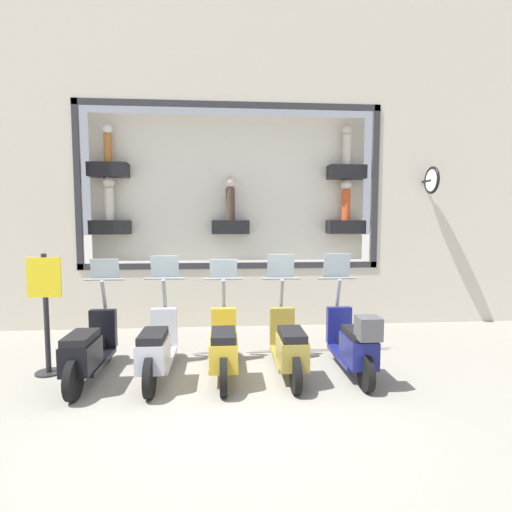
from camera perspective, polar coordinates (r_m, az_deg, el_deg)
name	(u,v)px	position (r m, az deg, el deg)	size (l,w,h in m)	color
ground_plane	(236,401)	(5.03, -2.91, -20.04)	(120.00, 120.00, 0.00)	gray
building_facade	(230,56)	(8.78, -3.77, 26.61)	(1.19, 36.00, 10.52)	beige
scooter_navy_0	(353,343)	(5.75, 13.75, -11.98)	(1.79, 0.60, 1.63)	black
scooter_olive_1	(289,346)	(5.62, 4.68, -12.67)	(1.79, 0.60, 1.62)	black
scooter_yellow_2	(224,347)	(5.56, -4.65, -12.87)	(1.80, 0.61, 1.55)	black
scooter_silver_3	(157,348)	(5.63, -13.95, -12.65)	(1.80, 0.60, 1.61)	black
scooter_black_4	(89,350)	(5.84, -22.78, -12.29)	(1.80, 0.61, 1.57)	black
shop_sign_post	(46,310)	(6.27, -27.82, -6.78)	(0.36, 0.45, 1.69)	#232326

